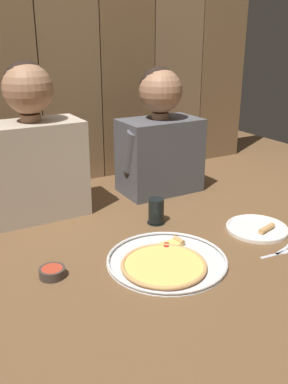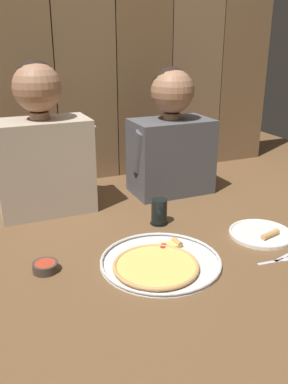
# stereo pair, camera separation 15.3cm
# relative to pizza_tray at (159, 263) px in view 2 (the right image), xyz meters

# --- Properties ---
(ground_plane) EXTENTS (3.20, 3.20, 0.00)m
(ground_plane) POSITION_rel_pizza_tray_xyz_m (0.05, 0.12, -0.01)
(ground_plane) COLOR brown
(pizza_tray) EXTENTS (0.41, 0.41, 0.03)m
(pizza_tray) POSITION_rel_pizza_tray_xyz_m (0.00, 0.00, 0.00)
(pizza_tray) COLOR silver
(pizza_tray) RESTS_ON ground
(dinner_plate) EXTENTS (0.24, 0.24, 0.03)m
(dinner_plate) POSITION_rel_pizza_tray_xyz_m (0.45, 0.04, -0.00)
(dinner_plate) COLOR white
(dinner_plate) RESTS_ON ground
(drinking_glass) EXTENTS (0.07, 0.07, 0.11)m
(drinking_glass) POSITION_rel_pizza_tray_xyz_m (0.14, 0.30, 0.04)
(drinking_glass) COLOR black
(drinking_glass) RESTS_ON ground
(dipping_bowl) EXTENTS (0.08, 0.08, 0.03)m
(dipping_bowl) POSITION_rel_pizza_tray_xyz_m (-0.36, 0.11, 0.01)
(dipping_bowl) COLOR #3D332D
(dipping_bowl) RESTS_ON ground
(table_fork) EXTENTS (0.13, 0.03, 0.01)m
(table_fork) POSITION_rel_pizza_tray_xyz_m (0.38, -0.14, -0.01)
(table_fork) COLOR silver
(table_fork) RESTS_ON ground
(diner_left) EXTENTS (0.43, 0.22, 0.63)m
(diner_left) POSITION_rel_pizza_tray_xyz_m (-0.25, 0.62, 0.28)
(diner_left) COLOR #B2A38E
(diner_left) RESTS_ON ground
(diner_right) EXTENTS (0.41, 0.23, 0.59)m
(diner_right) POSITION_rel_pizza_tray_xyz_m (0.36, 0.62, 0.26)
(diner_right) COLOR #4C4C51
(diner_right) RESTS_ON ground
(wooden_backdrop_wall) EXTENTS (2.19, 0.03, 1.33)m
(wooden_backdrop_wall) POSITION_rel_pizza_tray_xyz_m (0.05, 0.97, 0.65)
(wooden_backdrop_wall) COLOR brown
(wooden_backdrop_wall) RESTS_ON ground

